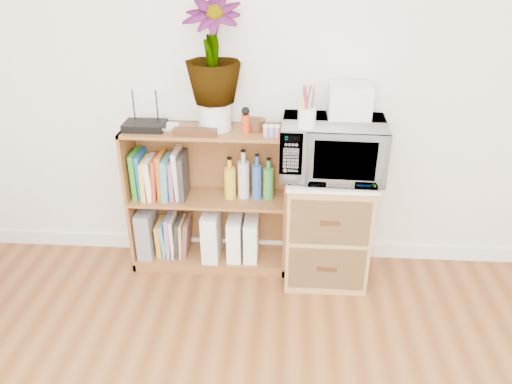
{
  "coord_description": "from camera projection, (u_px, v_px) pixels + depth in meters",
  "views": [
    {
      "loc": [
        0.14,
        -0.68,
        1.97
      ],
      "look_at": [
        -0.04,
        1.95,
        0.62
      ],
      "focal_mm": 35.0,
      "sensor_mm": 36.0,
      "label": 1
    }
  ],
  "objects": [
    {
      "name": "file_box",
      "position": [
        148.0,
        230.0,
        3.32
      ],
      "size": [
        0.1,
        0.26,
        0.32
      ],
      "primitive_type": "cube",
      "color": "gray",
      "rests_on": "bookshelf"
    },
    {
      "name": "trinket_box",
      "position": [
        195.0,
        132.0,
        2.87
      ],
      "size": [
        0.25,
        0.06,
        0.04
      ],
      "primitive_type": "cube",
      "color": "#331B0E",
      "rests_on": "bookshelf"
    },
    {
      "name": "router",
      "position": [
        145.0,
        126.0,
        2.96
      ],
      "size": [
        0.24,
        0.17,
        0.04
      ],
      "primitive_type": "cube",
      "color": "black",
      "rests_on": "bookshelf"
    },
    {
      "name": "bookshelf",
      "position": [
        209.0,
        200.0,
        3.18
      ],
      "size": [
        1.0,
        0.3,
        0.95
      ],
      "primitive_type": "cube",
      "color": "brown",
      "rests_on": "ground"
    },
    {
      "name": "plant_pot",
      "position": [
        215.0,
        115.0,
        2.94
      ],
      "size": [
        0.19,
        0.19,
        0.16
      ],
      "primitive_type": "cylinder",
      "color": "silver",
      "rests_on": "bookshelf"
    },
    {
      "name": "kokeshi_doll",
      "position": [
        246.0,
        124.0,
        2.89
      ],
      "size": [
        0.05,
        0.05,
        0.11
      ],
      "primitive_type": "cylinder",
      "color": "#B73516",
      "rests_on": "bookshelf"
    },
    {
      "name": "lower_books",
      "position": [
        174.0,
        236.0,
        3.32
      ],
      "size": [
        0.22,
        0.19,
        0.28
      ],
      "color": "orange",
      "rests_on": "bookshelf"
    },
    {
      "name": "cookbooks",
      "position": [
        161.0,
        175.0,
        3.12
      ],
      "size": [
        0.33,
        0.2,
        0.31
      ],
      "color": "#258222",
      "rests_on": "bookshelf"
    },
    {
      "name": "wooden_bowl",
      "position": [
        256.0,
        125.0,
        2.94
      ],
      "size": [
        0.11,
        0.11,
        0.07
      ],
      "primitive_type": "cylinder",
      "color": "#36200E",
      "rests_on": "bookshelf"
    },
    {
      "name": "magazine_holder_right",
      "position": [
        251.0,
        238.0,
        3.27
      ],
      "size": [
        0.09,
        0.22,
        0.28
      ],
      "primitive_type": "cube",
      "color": "white",
      "rests_on": "bookshelf"
    },
    {
      "name": "microwave",
      "position": [
        332.0,
        149.0,
        2.87
      ],
      "size": [
        0.6,
        0.42,
        0.33
      ],
      "primitive_type": "imported",
      "rotation": [
        0.0,
        0.0,
        -0.04
      ],
      "color": "silver",
      "rests_on": "wicker_unit"
    },
    {
      "name": "wicker_unit",
      "position": [
        326.0,
        227.0,
        3.12
      ],
      "size": [
        0.5,
        0.45,
        0.7
      ],
      "primitive_type": "cube",
      "color": "#9E7542",
      "rests_on": "ground"
    },
    {
      "name": "magazine_holder_left",
      "position": [
        212.0,
        233.0,
        3.28
      ],
      "size": [
        0.1,
        0.26,
        0.33
      ],
      "primitive_type": "cube",
      "color": "white",
      "rests_on": "bookshelf"
    },
    {
      "name": "small_appliance",
      "position": [
        349.0,
        101.0,
        2.83
      ],
      "size": [
        0.24,
        0.2,
        0.19
      ],
      "primitive_type": "cube",
      "color": "silver",
      "rests_on": "microwave"
    },
    {
      "name": "white_bowl",
      "position": [
        168.0,
        128.0,
        2.94
      ],
      "size": [
        0.13,
        0.13,
        0.03
      ],
      "primitive_type": "imported",
      "color": "silver",
      "rests_on": "bookshelf"
    },
    {
      "name": "magazine_holder_mid",
      "position": [
        235.0,
        237.0,
        3.28
      ],
      "size": [
        0.09,
        0.23,
        0.29
      ],
      "primitive_type": "cube",
      "color": "white",
      "rests_on": "bookshelf"
    },
    {
      "name": "paint_jars",
      "position": [
        271.0,
        132.0,
        2.85
      ],
      "size": [
        0.11,
        0.04,
        0.05
      ],
      "primitive_type": "cube",
      "color": "pink",
      "rests_on": "bookshelf"
    },
    {
      "name": "liquor_bottles",
      "position": [
        248.0,
        178.0,
        3.09
      ],
      "size": [
        0.31,
        0.07,
        0.31
      ],
      "color": "gold",
      "rests_on": "bookshelf"
    },
    {
      "name": "skirting_board",
      "position": [
        264.0,
        246.0,
        3.48
      ],
      "size": [
        4.0,
        0.02,
        0.1
      ],
      "primitive_type": "cube",
      "color": "white",
      "rests_on": "ground"
    },
    {
      "name": "potted_plant",
      "position": [
        212.0,
        51.0,
        2.77
      ],
      "size": [
        0.32,
        0.32,
        0.58
      ],
      "primitive_type": "imported",
      "color": "#2D6D2B",
      "rests_on": "plant_pot"
    },
    {
      "name": "pen_cup",
      "position": [
        307.0,
        118.0,
        2.7
      ],
      "size": [
        0.1,
        0.1,
        0.11
      ],
      "primitive_type": "cylinder",
      "color": "silver",
      "rests_on": "microwave"
    }
  ]
}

